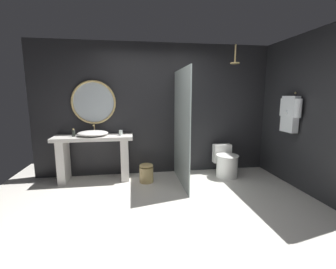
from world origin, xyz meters
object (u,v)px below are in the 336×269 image
(vessel_sink, at_px, (93,133))
(toilet, at_px, (226,163))
(soap_dispenser, at_px, (73,133))
(waste_bin, at_px, (146,173))
(hanging_bathrobe, at_px, (290,113))
(tumbler_cup, at_px, (121,133))
(rain_shower_head, at_px, (235,61))
(round_wall_mirror, at_px, (94,102))

(vessel_sink, height_order, toilet, vessel_sink)
(toilet, bearing_deg, soap_dispenser, 177.53)
(toilet, bearing_deg, waste_bin, -176.32)
(hanging_bathrobe, bearing_deg, tumbler_cup, 166.52)
(toilet, bearing_deg, tumbler_cup, 176.30)
(soap_dispenser, height_order, hanging_bathrobe, hanging_bathrobe)
(rain_shower_head, relative_size, hanging_bathrobe, 0.49)
(vessel_sink, distance_m, hanging_bathrobe, 3.53)
(vessel_sink, xyz_separation_m, tumbler_cup, (0.51, -0.01, -0.00))
(waste_bin, bearing_deg, tumbler_cup, 152.72)
(hanging_bathrobe, xyz_separation_m, toilet, (-0.89, 0.57, -1.03))
(tumbler_cup, height_order, hanging_bathrobe, hanging_bathrobe)
(tumbler_cup, xyz_separation_m, hanging_bathrobe, (2.93, -0.70, 0.40))
(hanging_bathrobe, distance_m, waste_bin, 2.76)
(vessel_sink, bearing_deg, hanging_bathrobe, -11.71)
(tumbler_cup, distance_m, waste_bin, 0.89)
(rain_shower_head, bearing_deg, soap_dispenser, 175.89)
(soap_dispenser, bearing_deg, round_wall_mirror, 36.83)
(soap_dispenser, bearing_deg, vessel_sink, 3.05)
(toilet, distance_m, waste_bin, 1.59)
(round_wall_mirror, distance_m, hanging_bathrobe, 3.56)
(rain_shower_head, distance_m, hanging_bathrobe, 1.33)
(tumbler_cup, xyz_separation_m, toilet, (2.04, -0.13, -0.64))
(vessel_sink, height_order, soap_dispenser, vessel_sink)
(vessel_sink, distance_m, tumbler_cup, 0.51)
(tumbler_cup, relative_size, waste_bin, 0.27)
(soap_dispenser, xyz_separation_m, round_wall_mirror, (0.34, 0.26, 0.54))
(tumbler_cup, bearing_deg, soap_dispenser, -179.48)
(hanging_bathrobe, bearing_deg, waste_bin, 169.29)
(waste_bin, bearing_deg, rain_shower_head, 0.55)
(tumbler_cup, distance_m, soap_dispenser, 0.84)
(soap_dispenser, xyz_separation_m, toilet, (2.88, -0.12, -0.65))
(rain_shower_head, bearing_deg, waste_bin, -179.45)
(tumbler_cup, relative_size, toilet, 0.16)
(vessel_sink, bearing_deg, toilet, -3.20)
(hanging_bathrobe, xyz_separation_m, waste_bin, (-2.48, 0.47, -1.12))
(toilet, bearing_deg, vessel_sink, 176.80)
(vessel_sink, xyz_separation_m, soap_dispenser, (-0.33, -0.02, 0.01))
(vessel_sink, relative_size, toilet, 0.91)
(round_wall_mirror, bearing_deg, tumbler_cup, -26.48)
(vessel_sink, distance_m, rain_shower_head, 2.92)
(soap_dispenser, relative_size, waste_bin, 0.41)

